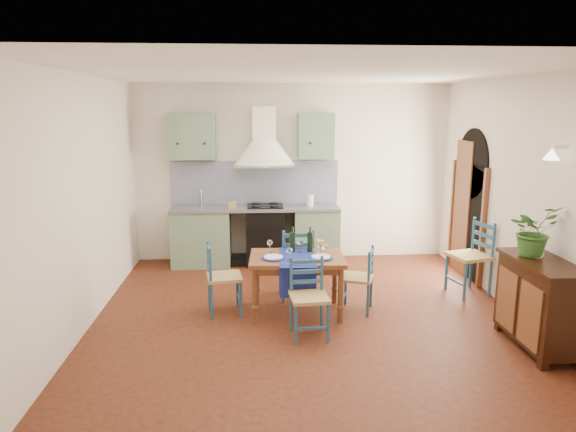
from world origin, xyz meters
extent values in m
plane|color=#3F130D|center=(0.00, 0.00, 0.00)|extent=(5.00, 5.00, 0.00)
cube|color=silver|center=(0.00, 2.50, 1.40)|extent=(5.00, 0.04, 2.80)
cube|color=gray|center=(-1.45, 2.19, 0.44)|extent=(0.90, 0.60, 0.88)
cube|color=gray|center=(0.35, 2.19, 0.44)|extent=(0.70, 0.60, 0.88)
cube|color=black|center=(-0.45, 2.19, 0.44)|extent=(0.60, 0.58, 0.88)
cube|color=gray|center=(-0.60, 2.19, 0.90)|extent=(2.60, 0.64, 0.04)
cube|color=silver|center=(-1.45, 2.19, 0.90)|extent=(0.45, 0.40, 0.03)
cylinder|color=silver|center=(-1.45, 2.37, 1.05)|extent=(0.02, 0.02, 0.26)
cube|color=black|center=(-0.45, 2.19, 0.93)|extent=(0.55, 0.48, 0.02)
cube|color=black|center=(-0.60, 2.24, 0.04)|extent=(2.60, 0.50, 0.08)
cube|color=#091656|center=(-0.60, 2.46, 1.26)|extent=(2.65, 0.05, 0.68)
cube|color=gray|center=(-1.55, 2.32, 2.00)|extent=(0.70, 0.34, 0.70)
cube|color=gray|center=(0.35, 2.32, 2.00)|extent=(0.55, 0.34, 0.70)
cone|color=white|center=(-0.45, 2.25, 1.75)|extent=(0.96, 0.96, 0.40)
cube|color=white|center=(-0.45, 2.34, 2.20)|extent=(0.36, 0.30, 0.50)
cube|color=silver|center=(2.50, 0.00, 1.40)|extent=(0.04, 5.00, 2.80)
cube|color=black|center=(2.48, 1.40, 0.82)|extent=(0.03, 1.00, 1.65)
cylinder|color=black|center=(2.48, 1.40, 1.65)|extent=(0.03, 1.00, 1.00)
cube|color=brown|center=(2.46, 0.86, 0.82)|extent=(0.06, 0.06, 1.65)
cube|color=brown|center=(2.46, 1.94, 0.82)|extent=(0.06, 0.06, 1.65)
cube|color=brown|center=(2.47, 1.62, 0.98)|extent=(0.04, 0.55, 1.96)
cylinder|color=silver|center=(2.44, -0.76, 2.05)|extent=(0.15, 0.04, 0.04)
cone|color=#FFEDC6|center=(2.34, -0.76, 1.98)|extent=(0.16, 0.16, 0.12)
cube|color=silver|center=(-2.50, 0.00, 1.40)|extent=(0.04, 5.00, 2.80)
cube|color=white|center=(0.00, 0.00, 2.80)|extent=(5.00, 5.00, 0.01)
cube|color=brown|center=(-0.12, 0.13, 0.68)|extent=(1.14, 0.79, 0.05)
cube|color=brown|center=(-0.12, 0.13, 0.61)|extent=(1.03, 0.68, 0.08)
cylinder|color=brown|center=(-0.63, -0.15, 0.33)|extent=(0.06, 0.06, 0.65)
cylinder|color=brown|center=(-0.60, 0.46, 0.33)|extent=(0.06, 0.06, 0.65)
cylinder|color=brown|center=(0.35, -0.19, 0.33)|extent=(0.06, 0.06, 0.65)
cylinder|color=brown|center=(0.38, 0.41, 0.33)|extent=(0.06, 0.06, 0.65)
cube|color=navy|center=(-0.13, 0.09, 0.71)|extent=(0.46, 0.85, 0.01)
cube|color=navy|center=(-0.14, -0.24, 0.52)|extent=(0.42, 0.04, 0.38)
cylinder|color=navy|center=(-0.40, 0.06, 0.72)|extent=(0.28, 0.28, 0.01)
cylinder|color=white|center=(-0.40, 0.06, 0.73)|extent=(0.22, 0.22, 0.01)
cylinder|color=navy|center=(0.15, 0.03, 0.72)|extent=(0.28, 0.28, 0.01)
cylinder|color=white|center=(0.15, 0.03, 0.73)|extent=(0.22, 0.22, 0.01)
cylinder|color=black|center=(-0.16, 0.32, 0.86)|extent=(0.07, 0.07, 0.32)
cylinder|color=black|center=(0.05, 0.31, 0.86)|extent=(0.07, 0.07, 0.32)
cylinder|color=white|center=(0.16, 0.26, 0.76)|extent=(0.05, 0.05, 0.10)
sphere|color=yellow|center=(0.16, 0.26, 0.85)|extent=(0.10, 0.10, 0.10)
cylinder|color=navy|center=(-0.20, -0.72, 0.22)|extent=(0.03, 0.03, 0.43)
cylinder|color=navy|center=(-0.23, -0.38, 0.42)|extent=(0.03, 0.03, 0.85)
cylinder|color=navy|center=(0.14, -0.69, 0.22)|extent=(0.03, 0.03, 0.43)
cylinder|color=navy|center=(0.11, -0.35, 0.42)|extent=(0.03, 0.03, 0.85)
cube|color=tan|center=(-0.05, -0.54, 0.45)|extent=(0.43, 0.43, 0.04)
cube|color=navy|center=(-0.06, -0.37, 0.57)|extent=(0.36, 0.05, 0.04)
cube|color=navy|center=(-0.06, -0.37, 0.68)|extent=(0.36, 0.05, 0.04)
cube|color=navy|center=(-0.06, -0.37, 0.79)|extent=(0.36, 0.05, 0.04)
cube|color=navy|center=(-0.03, -0.71, 0.17)|extent=(0.34, 0.06, 0.02)
cylinder|color=navy|center=(0.09, 0.86, 0.24)|extent=(0.04, 0.04, 0.48)
cylinder|color=navy|center=(0.11, 0.49, 0.47)|extent=(0.04, 0.04, 0.94)
cylinder|color=navy|center=(-0.29, 0.84, 0.24)|extent=(0.04, 0.04, 0.48)
cylinder|color=navy|center=(-0.26, 0.46, 0.47)|extent=(0.04, 0.04, 0.94)
cube|color=tan|center=(-0.09, 0.66, 0.50)|extent=(0.47, 0.47, 0.04)
cube|color=navy|center=(-0.07, 0.48, 0.63)|extent=(0.40, 0.05, 0.05)
cube|color=navy|center=(-0.07, 0.48, 0.75)|extent=(0.40, 0.05, 0.05)
cube|color=navy|center=(-0.07, 0.48, 0.88)|extent=(0.40, 0.05, 0.05)
cube|color=navy|center=(-0.10, 0.85, 0.19)|extent=(0.38, 0.06, 0.03)
cylinder|color=navy|center=(-0.79, 0.04, 0.22)|extent=(0.03, 0.03, 0.44)
cylinder|color=navy|center=(-1.13, -0.01, 0.43)|extent=(0.03, 0.03, 0.86)
cylinder|color=navy|center=(-0.84, 0.38, 0.22)|extent=(0.03, 0.03, 0.44)
cylinder|color=navy|center=(-1.18, 0.33, 0.43)|extent=(0.03, 0.03, 0.86)
cube|color=tan|center=(-0.99, 0.19, 0.45)|extent=(0.46, 0.46, 0.04)
cube|color=navy|center=(-1.16, 0.16, 0.57)|extent=(0.08, 0.36, 0.04)
cube|color=navy|center=(-1.16, 0.16, 0.69)|extent=(0.08, 0.36, 0.04)
cube|color=navy|center=(-1.16, 0.16, 0.80)|extent=(0.08, 0.36, 0.04)
cube|color=navy|center=(-0.82, 0.21, 0.17)|extent=(0.08, 0.34, 0.02)
cylinder|color=navy|center=(0.51, 0.36, 0.20)|extent=(0.03, 0.03, 0.41)
cylinder|color=navy|center=(0.81, 0.25, 0.40)|extent=(0.03, 0.03, 0.79)
cylinder|color=navy|center=(0.40, 0.06, 0.20)|extent=(0.03, 0.03, 0.41)
cylinder|color=navy|center=(0.70, -0.05, 0.40)|extent=(0.03, 0.03, 0.79)
cube|color=tan|center=(0.61, 0.16, 0.42)|extent=(0.47, 0.47, 0.04)
cube|color=navy|center=(0.76, 0.10, 0.53)|extent=(0.13, 0.32, 0.04)
cube|color=navy|center=(0.76, 0.10, 0.64)|extent=(0.13, 0.32, 0.04)
cube|color=navy|center=(0.76, 0.10, 0.74)|extent=(0.13, 0.32, 0.04)
cube|color=navy|center=(0.46, 0.21, 0.16)|extent=(0.13, 0.31, 0.02)
cylinder|color=navy|center=(1.96, 0.77, 0.25)|extent=(0.04, 0.04, 0.50)
cylinder|color=navy|center=(2.34, 0.87, 0.49)|extent=(0.04, 0.04, 0.99)
cylinder|color=navy|center=(2.06, 0.39, 0.25)|extent=(0.04, 0.04, 0.50)
cylinder|color=navy|center=(2.44, 0.49, 0.49)|extent=(0.04, 0.04, 0.99)
cube|color=tan|center=(2.20, 0.63, 0.52)|extent=(0.56, 0.56, 0.04)
cube|color=navy|center=(2.39, 0.68, 0.66)|extent=(0.13, 0.41, 0.05)
cube|color=navy|center=(2.39, 0.68, 0.79)|extent=(0.13, 0.41, 0.05)
cube|color=navy|center=(2.39, 0.68, 0.92)|extent=(0.13, 0.41, 0.05)
cube|color=navy|center=(2.01, 0.58, 0.20)|extent=(0.13, 0.39, 0.03)
cube|color=black|center=(2.27, -0.96, 0.49)|extent=(0.45, 1.00, 0.82)
cube|color=black|center=(2.27, -0.96, 0.92)|extent=(0.50, 1.05, 0.04)
cube|color=brown|center=(2.04, -1.19, 0.45)|extent=(0.02, 0.38, 0.63)
cube|color=brown|center=(2.04, -0.73, 0.45)|extent=(0.02, 0.38, 0.63)
cube|color=black|center=(2.09, -1.40, 0.04)|extent=(0.08, 0.08, 0.08)
cube|color=black|center=(2.09, -0.52, 0.04)|extent=(0.08, 0.08, 0.08)
cube|color=black|center=(2.44, -0.52, 0.04)|extent=(0.08, 0.08, 0.08)
imported|color=#2F6025|center=(2.23, -0.77, 1.20)|extent=(0.59, 0.55, 0.53)
camera|label=1|loc=(-0.62, -5.68, 2.44)|focal=32.00mm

